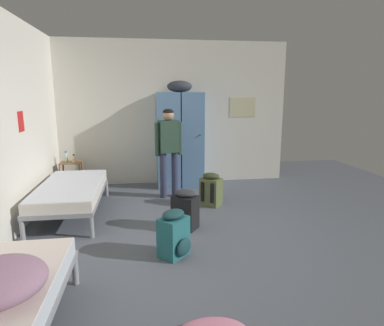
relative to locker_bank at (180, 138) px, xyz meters
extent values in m
plane|color=#565B66|center=(-0.10, -2.65, -0.97)|extent=(9.37, 9.37, 0.00)
cube|color=silver|center=(-0.10, 0.31, 0.46)|extent=(4.67, 0.06, 2.86)
cube|color=beige|center=(1.34, 0.28, 0.58)|extent=(0.55, 0.01, 0.40)
cube|color=red|center=(-2.37, -1.62, 0.48)|extent=(0.01, 0.20, 0.28)
cube|color=#5B84B2|center=(-0.23, 0.00, -0.04)|extent=(0.44, 0.52, 1.85)
cylinder|color=black|center=(-0.11, -0.27, 0.08)|extent=(0.02, 0.03, 0.02)
cube|color=#5B84B2|center=(0.23, 0.00, -0.04)|extent=(0.44, 0.52, 1.85)
cylinder|color=black|center=(0.35, -0.27, 0.08)|extent=(0.02, 0.03, 0.02)
ellipsoid|color=#333842|center=(0.00, 0.00, 0.99)|extent=(0.48, 0.36, 0.22)
cylinder|color=brown|center=(-2.25, -0.26, -0.69)|extent=(0.03, 0.03, 0.55)
cylinder|color=brown|center=(-1.90, -0.26, -0.69)|extent=(0.03, 0.03, 0.55)
cylinder|color=brown|center=(-2.25, 0.01, -0.69)|extent=(0.03, 0.03, 0.55)
cylinder|color=brown|center=(-1.90, 0.01, -0.69)|extent=(0.03, 0.03, 0.55)
cube|color=brown|center=(-2.08, -0.13, -0.78)|extent=(0.38, 0.30, 0.02)
cube|color=brown|center=(-2.08, -0.13, -0.41)|extent=(0.38, 0.30, 0.02)
cylinder|color=gray|center=(-1.41, -3.43, -0.83)|extent=(0.06, 0.06, 0.28)
cylinder|color=gray|center=(-2.25, -2.34, -0.83)|extent=(0.06, 0.06, 0.28)
cylinder|color=gray|center=(-1.41, -2.34, -0.83)|extent=(0.06, 0.06, 0.28)
cylinder|color=gray|center=(-2.25, -0.50, -0.83)|extent=(0.06, 0.06, 0.28)
cylinder|color=gray|center=(-1.41, -0.50, -0.83)|extent=(0.06, 0.06, 0.28)
cube|color=gray|center=(-1.83, -1.42, -0.66)|extent=(0.90, 1.90, 0.06)
cube|color=silver|center=(-1.83, -1.42, -0.56)|extent=(0.87, 1.84, 0.14)
cube|color=silver|center=(-1.83, -1.42, -0.48)|extent=(0.86, 1.82, 0.01)
cylinder|color=#2D334C|center=(-0.17, -0.71, -0.56)|extent=(0.12, 0.12, 0.82)
cylinder|color=#2D334C|center=(-0.39, -0.76, -0.56)|extent=(0.12, 0.12, 0.82)
cube|color=#284233|center=(-0.28, -0.73, 0.12)|extent=(0.38, 0.28, 0.56)
cylinder|color=#284233|center=(-0.08, -0.68, 0.08)|extent=(0.08, 0.08, 0.58)
cylinder|color=#284233|center=(-0.48, -0.79, 0.08)|extent=(0.08, 0.08, 0.58)
sphere|color=tan|center=(-0.28, -0.73, 0.50)|extent=(0.20, 0.20, 0.20)
ellipsoid|color=black|center=(-0.28, -0.73, 0.55)|extent=(0.19, 0.19, 0.11)
cylinder|color=silver|center=(-2.16, -0.11, -0.31)|extent=(0.06, 0.06, 0.17)
cylinder|color=#2666B2|center=(-2.16, -0.11, -0.21)|extent=(0.03, 0.03, 0.03)
cylinder|color=beige|center=(-2.01, -0.17, -0.34)|extent=(0.06, 0.06, 0.13)
cylinder|color=black|center=(-2.01, -0.17, -0.26)|extent=(0.03, 0.03, 0.03)
cube|color=black|center=(-0.18, -2.20, -0.74)|extent=(0.40, 0.38, 0.46)
ellipsoid|color=#2D2D33|center=(-0.26, -2.33, -0.82)|extent=(0.24, 0.21, 0.20)
ellipsoid|color=#2D2D33|center=(-0.18, -2.20, -0.47)|extent=(0.36, 0.34, 0.10)
cube|color=black|center=(-0.17, -2.04, -0.72)|extent=(0.05, 0.05, 0.32)
cube|color=black|center=(-0.03, -2.15, -0.72)|extent=(0.05, 0.05, 0.32)
cube|color=#23666B|center=(-0.41, -2.98, -0.74)|extent=(0.40, 0.40, 0.46)
ellipsoid|color=#193D42|center=(-0.30, -3.09, -0.82)|extent=(0.22, 0.23, 0.20)
ellipsoid|color=#193D42|center=(-0.41, -2.98, -0.47)|extent=(0.36, 0.36, 0.10)
cube|color=black|center=(-0.56, -2.95, -0.72)|extent=(0.05, 0.05, 0.32)
cube|color=black|center=(-0.44, -2.82, -0.72)|extent=(0.05, 0.05, 0.32)
cube|color=#566038|center=(0.37, -1.29, -0.74)|extent=(0.40, 0.39, 0.46)
ellipsoid|color=#383D23|center=(0.46, -1.18, -0.82)|extent=(0.24, 0.21, 0.20)
ellipsoid|color=#383D23|center=(0.37, -1.29, -0.47)|extent=(0.36, 0.35, 0.10)
cube|color=black|center=(0.35, -1.46, -0.72)|extent=(0.05, 0.05, 0.32)
cube|color=black|center=(0.22, -1.34, -0.72)|extent=(0.05, 0.05, 0.32)
camera|label=1|loc=(-0.71, -6.52, 0.85)|focal=31.30mm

